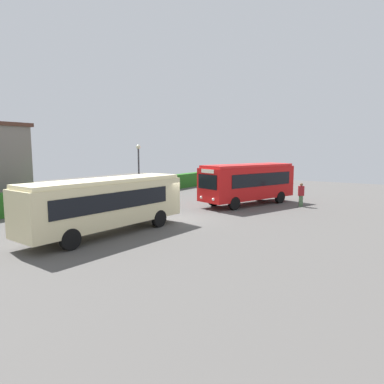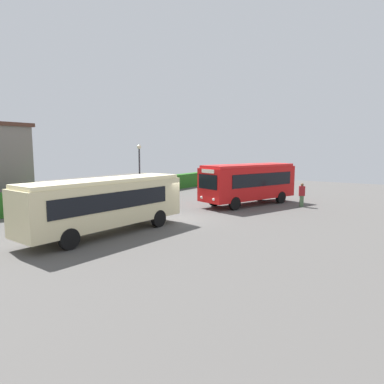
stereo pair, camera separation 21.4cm
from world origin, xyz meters
The scene contains 8 objects.
ground_plane centered at (0.00, 0.00, 0.00)m, with size 64.00×64.00×0.00m, color #514F4C.
bus_cream centered at (-5.22, 0.70, 1.73)m, with size 9.76×2.98×2.99m.
bus_red centered at (8.01, -1.51, 1.89)m, with size 8.97×5.19×3.30m.
person_left centered at (-6.65, 3.20, 0.89)m, with size 0.48×0.31×1.70m.
person_center centered at (9.43, -5.42, 0.99)m, with size 0.42×0.51×1.87m.
hedge_row centered at (0.00, 10.01, 0.80)m, with size 44.00×1.02×1.61m, color #25611C.
traffic_cone centered at (0.28, 3.92, 0.30)m, with size 0.36×0.36×0.60m, color orange.
lamppost centered at (4.32, 6.96, 3.10)m, with size 0.36×0.36×4.88m.
Camera 1 is at (-18.06, -13.16, 4.59)m, focal length 32.62 mm.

